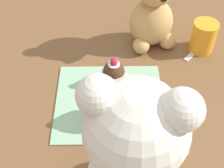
{
  "coord_description": "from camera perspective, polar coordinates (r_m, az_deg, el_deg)",
  "views": [
    {
      "loc": [
        0.0,
        0.43,
        0.51
      ],
      "look_at": [
        0.0,
        0.0,
        0.06
      ],
      "focal_mm": 50.0,
      "sensor_mm": 36.0,
      "label": 1
    }
  ],
  "objects": [
    {
      "name": "knitted_placemat",
      "position": [
        0.66,
        -0.0,
        -3.12
      ],
      "size": [
        0.23,
        0.21,
        0.01
      ],
      "primitive_type": "cube",
      "color": "#8EBC99",
      "rests_on": "ground_plane"
    },
    {
      "name": "teaspoon",
      "position": [
        0.82,
        16.08,
        6.55
      ],
      "size": [
        0.1,
        0.11,
        0.01
      ],
      "primitive_type": "cube",
      "rotation": [
        0.0,
        0.0,
        3.98
      ],
      "color": "silver",
      "rests_on": "ground_plane"
    },
    {
      "name": "cupcake_near_tan_bear",
      "position": [
        0.68,
        0.76,
        2.05
      ],
      "size": [
        0.05,
        0.05,
        0.06
      ],
      "color": "#B2ADA3",
      "rests_on": "saucer_plate"
    },
    {
      "name": "cupcake_near_cream_bear",
      "position": [
        0.61,
        -1.66,
        -4.76
      ],
      "size": [
        0.06,
        0.06,
        0.07
      ],
      "color": "#B2ADA3",
      "rests_on": "knitted_placemat"
    },
    {
      "name": "juice_glass",
      "position": [
        0.8,
        16.71,
        8.3
      ],
      "size": [
        0.06,
        0.06,
        0.08
      ],
      "primitive_type": "cylinder",
      "color": "orange",
      "rests_on": "ground_plane"
    },
    {
      "name": "ground_plane",
      "position": [
        0.67,
        -0.0,
        -3.29
      ],
      "size": [
        4.0,
        4.0,
        0.0
      ],
      "primitive_type": "plane",
      "color": "brown"
    },
    {
      "name": "saucer_plate",
      "position": [
        0.7,
        0.74,
        0.59
      ],
      "size": [
        0.07,
        0.07,
        0.01
      ],
      "primitive_type": "cylinder",
      "color": "silver",
      "rests_on": "knitted_placemat"
    },
    {
      "name": "teddy_bear_cream",
      "position": [
        0.43,
        4.7,
        -12.81
      ],
      "size": [
        0.16,
        0.16,
        0.28
      ],
      "rotation": [
        0.0,
        0.0,
        -0.23
      ],
      "color": "silver",
      "rests_on": "ground_plane"
    },
    {
      "name": "teddy_bear_tan",
      "position": [
        0.76,
        7.88,
        13.17
      ],
      "size": [
        0.13,
        0.12,
        0.21
      ],
      "rotation": [
        0.0,
        0.0,
        3.4
      ],
      "color": "tan",
      "rests_on": "ground_plane"
    }
  ]
}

